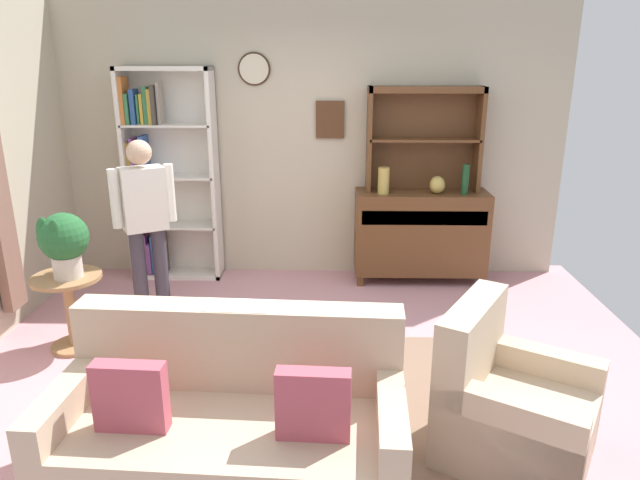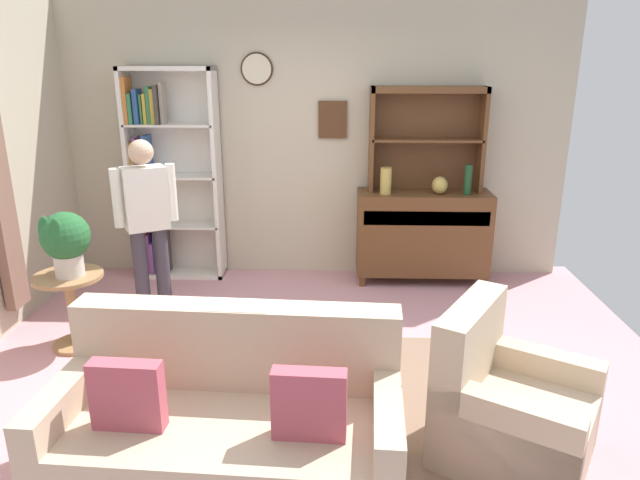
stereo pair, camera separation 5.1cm
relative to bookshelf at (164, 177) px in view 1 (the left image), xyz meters
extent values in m
cube|color=#C68C93|center=(1.49, -1.94, -1.05)|extent=(5.40, 4.60, 0.02)
cube|color=#BCB299|center=(1.49, 0.19, 0.36)|extent=(5.00, 0.06, 2.80)
cylinder|color=beige|center=(0.92, 0.14, 1.03)|extent=(0.28, 0.03, 0.28)
torus|color=#382314|center=(0.92, 0.14, 1.03)|extent=(0.31, 0.02, 0.31)
cube|color=#4C2D19|center=(1.66, 0.14, 0.55)|extent=(0.28, 0.03, 0.36)
cube|color=#846651|center=(1.69, -2.24, -1.04)|extent=(2.54, 1.74, 0.01)
cube|color=silver|center=(-0.34, -0.01, 0.01)|extent=(0.04, 0.30, 2.10)
cube|color=silver|center=(0.52, -0.01, 0.01)|extent=(0.04, 0.30, 2.10)
cube|color=silver|center=(0.09, -0.01, 1.04)|extent=(0.90, 0.30, 0.04)
cube|color=silver|center=(0.09, -0.01, -1.02)|extent=(0.90, 0.30, 0.04)
cube|color=silver|center=(0.09, 0.13, 0.01)|extent=(0.90, 0.01, 2.10)
cube|color=silver|center=(0.09, -0.01, -0.49)|extent=(0.86, 0.30, 0.02)
cube|color=#284C8C|center=(-0.30, -0.03, -0.78)|extent=(0.04, 0.16, 0.41)
cube|color=#CC7233|center=(-0.26, -0.03, -0.78)|extent=(0.03, 0.14, 0.43)
cube|color=#723F7F|center=(-0.23, -0.03, -0.79)|extent=(0.03, 0.13, 0.40)
cube|color=#723F7F|center=(-0.19, -0.03, -0.83)|extent=(0.04, 0.21, 0.31)
cube|color=#284C8C|center=(-0.15, -0.03, -0.79)|extent=(0.03, 0.18, 0.39)
cube|color=#3F3833|center=(-0.11, -0.03, -0.79)|extent=(0.04, 0.16, 0.40)
cube|color=#B22D33|center=(-0.07, -0.03, -0.77)|extent=(0.02, 0.20, 0.43)
cube|color=#3F3833|center=(-0.04, -0.03, -0.77)|extent=(0.03, 0.13, 0.43)
cube|color=silver|center=(0.09, -0.01, 0.01)|extent=(0.86, 0.30, 0.02)
cube|color=#723F7F|center=(-0.31, -0.03, -0.33)|extent=(0.02, 0.19, 0.30)
cube|color=#3F3833|center=(-0.28, -0.03, -0.30)|extent=(0.03, 0.23, 0.38)
cube|color=gold|center=(-0.24, -0.03, -0.27)|extent=(0.03, 0.17, 0.42)
cube|color=gray|center=(-0.21, -0.03, -0.33)|extent=(0.03, 0.11, 0.30)
cube|color=#337247|center=(-0.16, -0.03, -0.29)|extent=(0.04, 0.14, 0.39)
cube|color=silver|center=(0.09, -0.01, 0.52)|extent=(0.86, 0.30, 0.02)
cube|color=gold|center=(-0.30, -0.03, 0.18)|extent=(0.04, 0.13, 0.32)
cube|color=#723F7F|center=(-0.26, -0.03, 0.21)|extent=(0.02, 0.20, 0.38)
cube|color=#B22D33|center=(-0.22, -0.03, 0.18)|extent=(0.04, 0.13, 0.31)
cube|color=#284C8C|center=(-0.16, -0.03, 0.22)|extent=(0.04, 0.20, 0.40)
cube|color=#CC7233|center=(-0.30, -0.03, 0.75)|extent=(0.04, 0.21, 0.44)
cube|color=#337247|center=(-0.26, -0.03, 0.67)|extent=(0.03, 0.20, 0.29)
cube|color=#284C8C|center=(-0.21, -0.03, 0.69)|extent=(0.04, 0.17, 0.33)
cube|color=#337247|center=(-0.17, -0.03, 0.67)|extent=(0.02, 0.12, 0.28)
cube|color=gold|center=(-0.13, -0.03, 0.67)|extent=(0.03, 0.13, 0.28)
cube|color=#337247|center=(-0.10, -0.03, 0.70)|extent=(0.04, 0.12, 0.35)
cube|color=gold|center=(-0.05, -0.03, 0.69)|extent=(0.03, 0.17, 0.33)
cube|color=#3F3833|center=(-0.01, -0.03, 0.71)|extent=(0.04, 0.21, 0.37)
cube|color=gray|center=(0.03, -0.03, 0.72)|extent=(0.03, 0.14, 0.39)
cube|color=brown|center=(2.56, -0.08, -0.53)|extent=(1.30, 0.45, 0.82)
cube|color=brown|center=(1.96, -0.26, -0.99)|extent=(0.06, 0.06, 0.10)
cube|color=brown|center=(3.16, -0.26, -0.99)|extent=(0.06, 0.06, 0.10)
cube|color=brown|center=(1.96, 0.09, -0.99)|extent=(0.06, 0.06, 0.10)
cube|color=brown|center=(3.16, 0.09, -0.99)|extent=(0.06, 0.06, 0.10)
cube|color=#492C18|center=(2.56, -0.30, -0.32)|extent=(1.20, 0.01, 0.14)
cube|color=brown|center=(2.03, 0.00, 0.38)|extent=(0.04, 0.26, 1.00)
cube|color=brown|center=(3.09, 0.00, 0.38)|extent=(0.04, 0.26, 1.00)
cube|color=brown|center=(2.56, 0.00, 0.85)|extent=(1.10, 0.26, 0.06)
cube|color=brown|center=(2.56, 0.00, 0.38)|extent=(1.06, 0.26, 0.02)
cube|color=brown|center=(2.56, 0.12, 0.38)|extent=(1.10, 0.01, 1.00)
cylinder|color=tan|center=(2.17, -0.16, 0.01)|extent=(0.11, 0.11, 0.26)
ellipsoid|color=tan|center=(2.69, -0.15, -0.03)|extent=(0.15, 0.15, 0.17)
cylinder|color=#194223|center=(2.95, -0.17, 0.03)|extent=(0.07, 0.07, 0.29)
cube|color=#C6AD8E|center=(1.15, -3.09, -0.83)|extent=(1.84, 0.95, 0.42)
cube|color=#C6AD8E|center=(1.17, -2.77, -0.38)|extent=(1.81, 0.30, 0.48)
cube|color=#C6AD8E|center=(0.32, -3.05, -0.74)|extent=(0.19, 0.86, 0.60)
cube|color=#C6AD8E|center=(1.98, -3.14, -0.74)|extent=(0.19, 0.86, 0.60)
cube|color=#B74C5B|center=(0.69, -3.19, -0.44)|extent=(0.36, 0.12, 0.36)
cube|color=#B74C5B|center=(1.59, -3.24, -0.44)|extent=(0.36, 0.12, 0.36)
cube|color=white|center=(1.17, -2.77, -0.14)|extent=(0.37, 0.20, 0.00)
cube|color=#C6AD8E|center=(2.73, -2.81, -0.84)|extent=(1.05, 1.04, 0.40)
cube|color=#C6AD8E|center=(2.47, -2.66, -0.40)|extent=(0.54, 0.74, 0.48)
cube|color=#C6AD8E|center=(2.57, -3.07, -0.76)|extent=(0.74, 0.52, 0.55)
cube|color=#C6AD8E|center=(2.89, -2.55, -0.76)|extent=(0.74, 0.52, 0.55)
cylinder|color=#997047|center=(-0.34, -1.59, -0.45)|extent=(0.52, 0.52, 0.03)
cylinder|color=#997047|center=(-0.34, -1.59, -0.75)|extent=(0.08, 0.08, 0.57)
cylinder|color=#997047|center=(-0.34, -1.59, -1.02)|extent=(0.36, 0.36, 0.03)
cylinder|color=beige|center=(-0.30, -1.61, -0.35)|extent=(0.21, 0.21, 0.17)
sphere|color=#235B2D|center=(-0.30, -1.61, -0.12)|extent=(0.36, 0.36, 0.36)
ellipsoid|color=#235B2D|center=(-0.41, -1.68, -0.08)|extent=(0.11, 0.06, 0.25)
ellipsoid|color=#235B2D|center=(-0.30, -1.73, -0.08)|extent=(0.11, 0.06, 0.25)
cylinder|color=#38333D|center=(0.06, -1.12, -0.63)|extent=(0.16, 0.16, 0.82)
cylinder|color=#38333D|center=(0.22, -1.03, -0.63)|extent=(0.16, 0.16, 0.82)
cube|color=silver|center=(0.14, -1.08, 0.04)|extent=(0.39, 0.34, 0.52)
sphere|color=tan|center=(0.14, -1.08, 0.42)|extent=(0.27, 0.27, 0.20)
cylinder|color=silver|center=(-0.05, -1.19, 0.07)|extent=(0.11, 0.11, 0.48)
cylinder|color=silver|center=(0.33, -0.97, 0.07)|extent=(0.11, 0.11, 0.48)
cube|color=brown|center=(1.25, -2.31, -0.63)|extent=(0.80, 0.50, 0.03)
cube|color=brown|center=(0.88, -2.53, -0.84)|extent=(0.05, 0.05, 0.39)
cube|color=brown|center=(1.62, -2.53, -0.84)|extent=(0.05, 0.05, 0.39)
cube|color=brown|center=(0.88, -2.09, -0.84)|extent=(0.05, 0.05, 0.39)
cube|color=brown|center=(1.62, -2.09, -0.84)|extent=(0.05, 0.05, 0.39)
cube|color=#3F3833|center=(1.39, -2.24, -0.61)|extent=(0.15, 0.13, 0.03)
cube|color=#284C8C|center=(1.39, -2.24, -0.58)|extent=(0.21, 0.10, 0.02)
camera|label=1|loc=(1.67, -5.62, 1.15)|focal=32.33mm
camera|label=2|loc=(1.72, -5.62, 1.15)|focal=32.33mm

